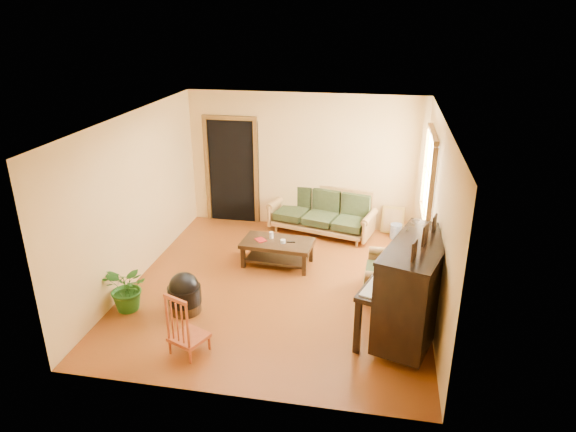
% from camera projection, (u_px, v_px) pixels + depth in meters
% --- Properties ---
extents(floor, '(5.00, 5.00, 0.00)m').
position_uv_depth(floor, '(279.00, 286.00, 7.98)').
color(floor, '#612B0C').
rests_on(floor, ground).
extents(doorway, '(1.08, 0.16, 2.05)m').
position_uv_depth(doorway, '(232.00, 172.00, 10.11)').
color(doorway, black).
rests_on(doorway, floor).
extents(window, '(0.12, 1.36, 1.46)m').
position_uv_depth(window, '(429.00, 177.00, 8.23)').
color(window, white).
rests_on(window, right_wall).
extents(sofa, '(2.10, 1.28, 0.84)m').
position_uv_depth(sofa, '(321.00, 213.00, 9.72)').
color(sofa, olive).
rests_on(sofa, floor).
extents(coffee_table, '(1.21, 0.72, 0.43)m').
position_uv_depth(coffee_table, '(278.00, 253.00, 8.58)').
color(coffee_table, black).
rests_on(coffee_table, floor).
extents(armchair, '(0.85, 0.89, 0.87)m').
position_uv_depth(armchair, '(389.00, 269.00, 7.57)').
color(armchair, olive).
rests_on(armchair, floor).
extents(piano, '(1.33, 1.73, 1.35)m').
position_uv_depth(piano, '(415.00, 291.00, 6.50)').
color(piano, black).
rests_on(piano, floor).
extents(footstool, '(0.48, 0.48, 0.45)m').
position_uv_depth(footstool, '(185.00, 297.00, 7.23)').
color(footstool, black).
rests_on(footstool, floor).
extents(red_chair, '(0.54, 0.56, 0.86)m').
position_uv_depth(red_chair, '(188.00, 322.00, 6.29)').
color(red_chair, maroon).
rests_on(red_chair, floor).
extents(leaning_frame, '(0.43, 0.15, 0.56)m').
position_uv_depth(leaning_frame, '(393.00, 220.00, 9.75)').
color(leaning_frame, '#AC8B39').
rests_on(leaning_frame, floor).
extents(ceramic_crock, '(0.26, 0.26, 0.27)m').
position_uv_depth(ceramic_crock, '(396.00, 231.00, 9.61)').
color(ceramic_crock, '#305392').
rests_on(ceramic_crock, floor).
extents(potted_plant, '(0.81, 0.77, 0.71)m').
position_uv_depth(potted_plant, '(128.00, 288.00, 7.21)').
color(potted_plant, '#245F1B').
rests_on(potted_plant, floor).
extents(book, '(0.24, 0.24, 0.02)m').
position_uv_depth(book, '(257.00, 241.00, 8.49)').
color(book, maroon).
rests_on(book, coffee_table).
extents(candle, '(0.07, 0.07, 0.11)m').
position_uv_depth(candle, '(271.00, 235.00, 8.59)').
color(candle, white).
rests_on(candle, coffee_table).
extents(glass_jar, '(0.10, 0.10, 0.06)m').
position_uv_depth(glass_jar, '(283.00, 241.00, 8.43)').
color(glass_jar, silver).
rests_on(glass_jar, coffee_table).
extents(remote, '(0.14, 0.05, 0.01)m').
position_uv_depth(remote, '(291.00, 242.00, 8.46)').
color(remote, black).
rests_on(remote, coffee_table).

